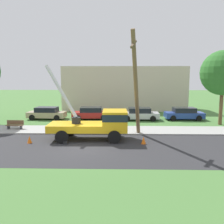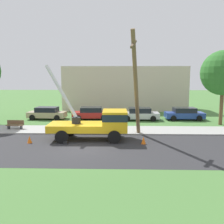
{
  "view_description": "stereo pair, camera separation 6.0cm",
  "coord_description": "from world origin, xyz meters",
  "px_view_note": "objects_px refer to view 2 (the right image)",
  "views": [
    {
      "loc": [
        2.48,
        -16.8,
        5.06
      ],
      "look_at": [
        1.98,
        2.94,
        2.15
      ],
      "focal_mm": 39.44,
      "sensor_mm": 36.0,
      "label": 1
    },
    {
      "loc": [
        2.55,
        -16.8,
        5.06
      ],
      "look_at": [
        1.98,
        2.94,
        2.15
      ],
      "focal_mm": 39.44,
      "sensor_mm": 36.0,
      "label": 2
    }
  ],
  "objects_px": {
    "parked_sedan_tan": "(47,113)",
    "utility_truck": "(99,122)",
    "traffic_cone_behind": "(29,139)",
    "park_bench": "(15,125)",
    "parked_sedan_blue": "(184,114)",
    "parked_sedan_red": "(91,113)",
    "traffic_cone_ahead": "(144,140)",
    "leaning_utility_pole": "(136,85)",
    "parked_sedan_silver": "(140,114)",
    "roadside_tree_far": "(223,73)"
  },
  "relations": [
    {
      "from": "parked_sedan_tan",
      "to": "utility_truck",
      "type": "bearing_deg",
      "value": -53.34
    },
    {
      "from": "traffic_cone_behind",
      "to": "parked_sedan_tan",
      "type": "height_order",
      "value": "parked_sedan_tan"
    },
    {
      "from": "parked_sedan_tan",
      "to": "park_bench",
      "type": "bearing_deg",
      "value": -102.88
    },
    {
      "from": "parked_sedan_blue",
      "to": "parked_sedan_tan",
      "type": "bearing_deg",
      "value": -179.98
    },
    {
      "from": "utility_truck",
      "to": "parked_sedan_blue",
      "type": "distance_m",
      "value": 13.05
    },
    {
      "from": "traffic_cone_behind",
      "to": "parked_sedan_red",
      "type": "height_order",
      "value": "parked_sedan_red"
    },
    {
      "from": "traffic_cone_ahead",
      "to": "parked_sedan_blue",
      "type": "xyz_separation_m",
      "value": [
        5.74,
        10.47,
        0.43
      ]
    },
    {
      "from": "parked_sedan_red",
      "to": "leaning_utility_pole",
      "type": "bearing_deg",
      "value": -62.36
    },
    {
      "from": "utility_truck",
      "to": "parked_sedan_tan",
      "type": "relative_size",
      "value": 1.52
    },
    {
      "from": "traffic_cone_ahead",
      "to": "parked_sedan_silver",
      "type": "bearing_deg",
      "value": 86.93
    },
    {
      "from": "traffic_cone_behind",
      "to": "parked_sedan_red",
      "type": "distance_m",
      "value": 11.07
    },
    {
      "from": "roadside_tree_far",
      "to": "traffic_cone_ahead",
      "type": "bearing_deg",
      "value": -138.91
    },
    {
      "from": "parked_sedan_red",
      "to": "utility_truck",
      "type": "bearing_deg",
      "value": -80.02
    },
    {
      "from": "parked_sedan_red",
      "to": "park_bench",
      "type": "xyz_separation_m",
      "value": [
        -6.57,
        -5.9,
        -0.25
      ]
    },
    {
      "from": "leaning_utility_pole",
      "to": "traffic_cone_ahead",
      "type": "relative_size",
      "value": 15.16
    },
    {
      "from": "parked_sedan_tan",
      "to": "leaning_utility_pole",
      "type": "bearing_deg",
      "value": -41.63
    },
    {
      "from": "utility_truck",
      "to": "parked_sedan_red",
      "type": "height_order",
      "value": "utility_truck"
    },
    {
      "from": "traffic_cone_behind",
      "to": "parked_sedan_blue",
      "type": "bearing_deg",
      "value": 36.0
    },
    {
      "from": "traffic_cone_ahead",
      "to": "roadside_tree_far",
      "type": "bearing_deg",
      "value": 41.09
    },
    {
      "from": "utility_truck",
      "to": "leaning_utility_pole",
      "type": "distance_m",
      "value": 4.19
    },
    {
      "from": "parked_sedan_silver",
      "to": "leaning_utility_pole",
      "type": "bearing_deg",
      "value": -97.18
    },
    {
      "from": "leaning_utility_pole",
      "to": "parked_sedan_tan",
      "type": "height_order",
      "value": "leaning_utility_pole"
    },
    {
      "from": "park_bench",
      "to": "roadside_tree_far",
      "type": "xyz_separation_m",
      "value": [
        20.44,
        3.06,
        4.88
      ]
    },
    {
      "from": "leaning_utility_pole",
      "to": "traffic_cone_behind",
      "type": "xyz_separation_m",
      "value": [
        -8.12,
        -1.73,
        -4.06
      ]
    },
    {
      "from": "parked_sedan_blue",
      "to": "park_bench",
      "type": "bearing_deg",
      "value": -161.34
    },
    {
      "from": "park_bench",
      "to": "utility_truck",
      "type": "bearing_deg",
      "value": -22.15
    },
    {
      "from": "traffic_cone_ahead",
      "to": "roadside_tree_far",
      "type": "relative_size",
      "value": 0.07
    },
    {
      "from": "traffic_cone_behind",
      "to": "parked_sedan_blue",
      "type": "height_order",
      "value": "parked_sedan_blue"
    },
    {
      "from": "parked_sedan_blue",
      "to": "park_bench",
      "type": "xyz_separation_m",
      "value": [
        -17.41,
        -5.88,
        -0.25
      ]
    },
    {
      "from": "leaning_utility_pole",
      "to": "traffic_cone_ahead",
      "type": "distance_m",
      "value": 4.44
    },
    {
      "from": "parked_sedan_red",
      "to": "traffic_cone_ahead",
      "type": "bearing_deg",
      "value": -64.09
    },
    {
      "from": "utility_truck",
      "to": "parked_sedan_red",
      "type": "distance_m",
      "value": 9.41
    },
    {
      "from": "utility_truck",
      "to": "roadside_tree_far",
      "type": "bearing_deg",
      "value": 27.6
    },
    {
      "from": "traffic_cone_ahead",
      "to": "parked_sedan_red",
      "type": "relative_size",
      "value": 0.12
    },
    {
      "from": "traffic_cone_ahead",
      "to": "parked_sedan_red",
      "type": "xyz_separation_m",
      "value": [
        -5.1,
        10.49,
        0.43
      ]
    },
    {
      "from": "roadside_tree_far",
      "to": "traffic_cone_behind",
      "type": "bearing_deg",
      "value": -156.32
    },
    {
      "from": "parked_sedan_blue",
      "to": "roadside_tree_far",
      "type": "relative_size",
      "value": 0.58
    },
    {
      "from": "utility_truck",
      "to": "parked_sedan_silver",
      "type": "distance_m",
      "value": 9.77
    },
    {
      "from": "parked_sedan_blue",
      "to": "traffic_cone_behind",
      "type": "bearing_deg",
      "value": -144.0
    },
    {
      "from": "parked_sedan_tan",
      "to": "roadside_tree_far",
      "type": "height_order",
      "value": "roadside_tree_far"
    },
    {
      "from": "traffic_cone_ahead",
      "to": "traffic_cone_behind",
      "type": "distance_m",
      "value": 8.64
    },
    {
      "from": "leaning_utility_pole",
      "to": "traffic_cone_behind",
      "type": "height_order",
      "value": "leaning_utility_pole"
    },
    {
      "from": "utility_truck",
      "to": "parked_sedan_tan",
      "type": "xyz_separation_m",
      "value": [
        -6.85,
        9.21,
        -0.7
      ]
    },
    {
      "from": "parked_sedan_red",
      "to": "park_bench",
      "type": "height_order",
      "value": "parked_sedan_red"
    },
    {
      "from": "leaning_utility_pole",
      "to": "parked_sedan_blue",
      "type": "distance_m",
      "value": 11.33
    },
    {
      "from": "parked_sedan_silver",
      "to": "roadside_tree_far",
      "type": "distance_m",
      "value": 9.76
    },
    {
      "from": "parked_sedan_blue",
      "to": "parked_sedan_red",
      "type": "bearing_deg",
      "value": 179.87
    },
    {
      "from": "utility_truck",
      "to": "leaning_utility_pole",
      "type": "relative_size",
      "value": 0.8
    },
    {
      "from": "parked_sedan_red",
      "to": "parked_sedan_silver",
      "type": "xyz_separation_m",
      "value": [
        5.64,
        -0.36,
        0.0
      ]
    },
    {
      "from": "utility_truck",
      "to": "traffic_cone_behind",
      "type": "relative_size",
      "value": 12.16
    }
  ]
}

